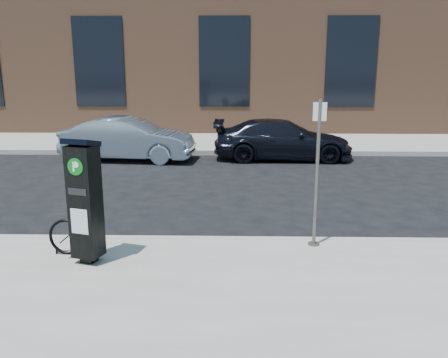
{
  "coord_description": "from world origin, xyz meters",
  "views": [
    {
      "loc": [
        0.43,
        -7.33,
        2.92
      ],
      "look_at": [
        0.25,
        0.5,
        1.01
      ],
      "focal_mm": 38.0,
      "sensor_mm": 36.0,
      "label": 1
    }
  ],
  "objects_px": {
    "bike_rack": "(67,237)",
    "car_silver": "(128,139)",
    "car_dark": "(283,139)",
    "sign_pole": "(317,175)",
    "parking_kiosk": "(85,200)"
  },
  "relations": [
    {
      "from": "parking_kiosk",
      "to": "car_dark",
      "type": "bearing_deg",
      "value": 83.58
    },
    {
      "from": "car_silver",
      "to": "parking_kiosk",
      "type": "bearing_deg",
      "value": -166.33
    },
    {
      "from": "parking_kiosk",
      "to": "sign_pole",
      "type": "bearing_deg",
      "value": 28.86
    },
    {
      "from": "bike_rack",
      "to": "car_dark",
      "type": "xyz_separation_m",
      "value": [
        3.97,
        8.17,
        0.2
      ]
    },
    {
      "from": "bike_rack",
      "to": "car_silver",
      "type": "bearing_deg",
      "value": 100.06
    },
    {
      "from": "bike_rack",
      "to": "sign_pole",
      "type": "bearing_deg",
      "value": 11.32
    },
    {
      "from": "sign_pole",
      "to": "car_silver",
      "type": "height_order",
      "value": "sign_pole"
    },
    {
      "from": "sign_pole",
      "to": "car_silver",
      "type": "distance_m",
      "value": 8.72
    },
    {
      "from": "sign_pole",
      "to": "car_silver",
      "type": "relative_size",
      "value": 0.56
    },
    {
      "from": "car_dark",
      "to": "sign_pole",
      "type": "bearing_deg",
      "value": 178.68
    },
    {
      "from": "sign_pole",
      "to": "car_silver",
      "type": "bearing_deg",
      "value": 123.53
    },
    {
      "from": "car_silver",
      "to": "car_dark",
      "type": "relative_size",
      "value": 0.94
    },
    {
      "from": "bike_rack",
      "to": "car_silver",
      "type": "distance_m",
      "value": 7.93
    },
    {
      "from": "sign_pole",
      "to": "bike_rack",
      "type": "xyz_separation_m",
      "value": [
        -3.73,
        -0.47,
        -0.85
      ]
    },
    {
      "from": "parking_kiosk",
      "to": "car_silver",
      "type": "relative_size",
      "value": 0.45
    }
  ]
}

